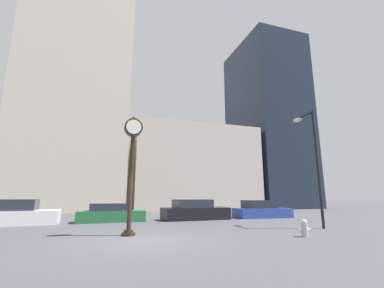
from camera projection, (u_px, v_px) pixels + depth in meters
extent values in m
plane|color=#424247|center=(145.00, 241.00, 9.36)|extent=(200.00, 200.00, 0.00)
cube|color=beige|center=(82.00, 65.00, 33.76)|extent=(12.08, 12.00, 37.32)
cube|color=beige|center=(189.00, 170.00, 35.57)|extent=(15.75, 12.00, 10.44)
cube|color=#1E2838|center=(267.00, 123.00, 41.14)|extent=(8.80, 12.00, 26.23)
cylinder|color=black|center=(128.00, 234.00, 10.61)|extent=(0.57, 0.57, 0.12)
cylinder|color=black|center=(128.00, 231.00, 10.63)|extent=(0.38, 0.38, 0.10)
cylinder|color=black|center=(131.00, 181.00, 11.04)|extent=(0.19, 0.19, 4.00)
cylinder|color=black|center=(133.00, 128.00, 11.53)|extent=(0.80, 0.36, 0.80)
cylinder|color=white|center=(134.00, 127.00, 11.35)|extent=(0.65, 0.02, 0.65)
cylinder|color=white|center=(133.00, 129.00, 11.70)|extent=(0.65, 0.02, 0.65)
sphere|color=black|center=(134.00, 118.00, 11.62)|extent=(0.12, 0.12, 0.12)
cube|color=silver|center=(15.00, 218.00, 14.73)|extent=(4.61, 2.19, 0.80)
cube|color=#232833|center=(13.00, 205.00, 14.80)|extent=(2.57, 1.84, 0.63)
cube|color=#236038|center=(111.00, 216.00, 16.53)|extent=(4.25, 1.91, 0.70)
cube|color=#232833|center=(108.00, 207.00, 16.57)|extent=(2.36, 1.62, 0.46)
cube|color=black|center=(195.00, 214.00, 18.05)|extent=(4.76, 2.14, 0.83)
cube|color=#232833|center=(192.00, 203.00, 18.11)|extent=(2.65, 1.80, 0.56)
cube|color=#28429E|center=(262.00, 213.00, 19.81)|extent=(4.32, 2.14, 0.71)
cube|color=#232833|center=(259.00, 204.00, 19.89)|extent=(2.41, 1.82, 0.60)
cylinder|color=#B7B7BC|center=(305.00, 230.00, 10.30)|extent=(0.25, 0.25, 0.51)
sphere|color=#B7B7BC|center=(304.00, 222.00, 10.36)|extent=(0.24, 0.24, 0.24)
cylinder|color=#B7B7BC|center=(300.00, 230.00, 10.24)|extent=(0.16, 0.09, 0.09)
cylinder|color=#B7B7BC|center=(309.00, 229.00, 10.37)|extent=(0.16, 0.09, 0.09)
cylinder|color=black|center=(318.00, 167.00, 13.53)|extent=(0.14, 0.14, 6.24)
cylinder|color=black|center=(304.00, 116.00, 14.70)|extent=(0.11, 1.20, 0.11)
ellipsoid|color=silver|center=(297.00, 120.00, 15.24)|extent=(0.36, 0.60, 0.24)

